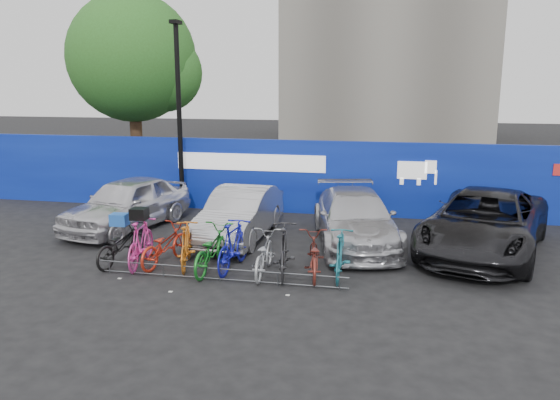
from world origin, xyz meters
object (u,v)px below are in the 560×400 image
(bike_9, at_px, (340,254))
(bike_5, at_px, (233,246))
(car_0, at_px, (127,203))
(bike_1, at_px, (141,243))
(car_2, at_px, (355,218))
(bike_3, at_px, (186,245))
(car_3, at_px, (485,223))
(bike_2, at_px, (165,245))
(tree, at_px, (138,61))
(lamppost, at_px, (179,112))
(bike_rack, at_px, (219,274))
(bike_8, at_px, (313,255))
(car_1, at_px, (240,214))
(bike_6, at_px, (264,254))
(bike_7, at_px, (284,250))
(bike_0, at_px, (121,244))
(bike_4, at_px, (211,249))

(bike_9, bearing_deg, bike_5, -1.41)
(car_0, xyz_separation_m, bike_1, (1.85, -3.00, -0.20))
(car_2, relative_size, bike_3, 2.76)
(car_0, relative_size, bike_9, 2.53)
(car_3, bearing_deg, bike_2, -144.13)
(tree, bearing_deg, lamppost, -52.49)
(bike_rack, distance_m, bike_2, 1.81)
(car_0, relative_size, bike_3, 2.55)
(tree, relative_size, bike_rack, 1.39)
(car_0, bearing_deg, lamppost, 85.20)
(bike_8, bearing_deg, car_1, -56.22)
(bike_3, height_order, bike_6, bike_3)
(car_0, relative_size, bike_7, 2.29)
(bike_6, bearing_deg, bike_8, -175.62)
(bike_6, bearing_deg, car_1, -66.41)
(car_0, xyz_separation_m, bike_2, (2.38, -2.83, -0.29))
(bike_2, distance_m, bike_7, 2.89)
(lamppost, height_order, bike_0, lamppost)
(bike_4, height_order, bike_9, bike_9)
(car_2, distance_m, bike_8, 2.78)
(lamppost, relative_size, car_3, 1.09)
(tree, xyz_separation_m, bike_2, (5.18, -9.85, -4.59))
(bike_6, distance_m, bike_9, 1.70)
(bike_rack, relative_size, bike_6, 3.11)
(lamppost, xyz_separation_m, bike_1, (1.08, -5.36, -2.71))
(bike_1, xyz_separation_m, bike_9, (4.65, 0.12, -0.03))
(bike_3, relative_size, bike_5, 0.92)
(bike_5, height_order, bike_7, bike_7)
(bike_6, bearing_deg, bike_9, -177.13)
(car_0, distance_m, bike_6, 5.69)
(bike_5, height_order, bike_8, bike_5)
(bike_rack, xyz_separation_m, bike_4, (-0.37, 0.60, 0.35))
(tree, height_order, car_0, tree)
(tree, bearing_deg, bike_9, -46.76)
(car_3, height_order, bike_8, car_3)
(bike_2, height_order, bike_7, bike_7)
(bike_8, bearing_deg, bike_2, -10.36)
(bike_6, bearing_deg, bike_3, -6.19)
(tree, distance_m, bike_1, 11.93)
(lamppost, distance_m, bike_7, 7.48)
(tree, height_order, bike_7, tree)
(car_0, height_order, bike_9, car_0)
(lamppost, bearing_deg, bike_6, -53.14)
(car_1, height_order, bike_6, car_1)
(bike_4, bearing_deg, bike_5, -153.85)
(car_3, xyz_separation_m, bike_5, (-5.82, -2.47, -0.21))
(tree, distance_m, car_0, 8.70)
(car_1, height_order, bike_0, car_1)
(bike_rack, height_order, car_2, car_2)
(bike_3, bearing_deg, bike_2, -20.48)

